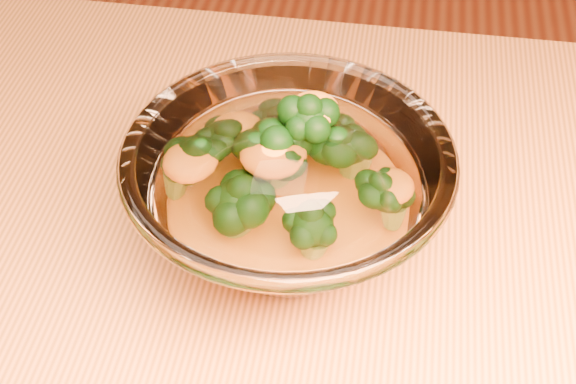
# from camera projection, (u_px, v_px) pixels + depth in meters

# --- Properties ---
(glass_bowl) EXTENTS (0.23, 0.23, 0.10)m
(glass_bowl) POSITION_uv_depth(u_px,v_px,m) (288.00, 197.00, 0.56)
(glass_bowl) COLOR white
(glass_bowl) RESTS_ON table
(cheese_sauce) EXTENTS (0.12, 0.12, 0.03)m
(cheese_sauce) POSITION_uv_depth(u_px,v_px,m) (288.00, 218.00, 0.58)
(cheese_sauce) COLOR orange
(cheese_sauce) RESTS_ON glass_bowl
(broccoli_heap) EXTENTS (0.17, 0.13, 0.08)m
(broccoli_heap) POSITION_uv_depth(u_px,v_px,m) (282.00, 166.00, 0.56)
(broccoli_heap) COLOR black
(broccoli_heap) RESTS_ON cheese_sauce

